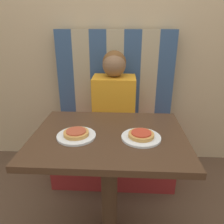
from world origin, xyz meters
name	(u,v)px	position (x,y,z in m)	size (l,w,h in m)	color
wall_back	(116,23)	(0.00, 0.95, 1.30)	(7.00, 0.05, 2.60)	tan
booth_seat	(114,149)	(0.00, 0.62, 0.24)	(1.02, 0.54, 0.49)	maroon
booth_backrest	(115,75)	(0.00, 0.85, 0.87)	(1.02, 0.09, 0.77)	navy
dining_table	(109,152)	(0.00, 0.00, 0.61)	(0.84, 0.64, 0.73)	#422B1C
person	(114,92)	(0.00, 0.63, 0.78)	(0.34, 0.25, 0.62)	orange
plate_left	(76,136)	(-0.17, -0.04, 0.73)	(0.21, 0.21, 0.01)	white
plate_right	(141,137)	(0.17, -0.04, 0.73)	(0.21, 0.21, 0.01)	white
pizza_left	(76,133)	(-0.17, -0.04, 0.75)	(0.14, 0.14, 0.03)	#C68E47
pizza_right	(141,135)	(0.17, -0.04, 0.75)	(0.14, 0.14, 0.03)	#C68E47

